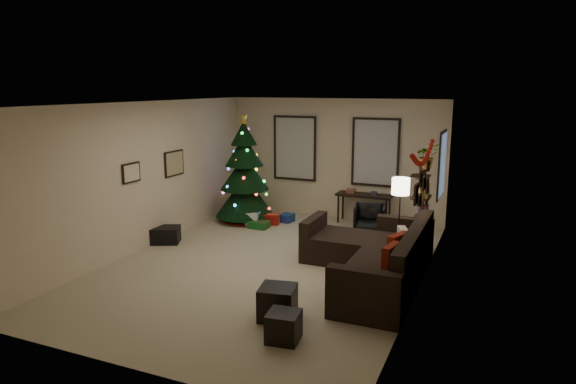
# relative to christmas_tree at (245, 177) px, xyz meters

# --- Properties ---
(floor) EXTENTS (7.00, 7.00, 0.00)m
(floor) POSITION_rel_christmas_tree_xyz_m (1.70, -2.38, -1.01)
(floor) COLOR tan
(floor) RESTS_ON ground
(ceiling) EXTENTS (7.00, 7.00, 0.00)m
(ceiling) POSITION_rel_christmas_tree_xyz_m (1.70, -2.38, 1.69)
(ceiling) COLOR white
(ceiling) RESTS_ON floor
(wall_back) EXTENTS (5.00, 0.00, 5.00)m
(wall_back) POSITION_rel_christmas_tree_xyz_m (1.70, 1.12, 0.34)
(wall_back) COLOR beige
(wall_back) RESTS_ON floor
(wall_front) EXTENTS (5.00, 0.00, 5.00)m
(wall_front) POSITION_rel_christmas_tree_xyz_m (1.70, -5.88, 0.34)
(wall_front) COLOR beige
(wall_front) RESTS_ON floor
(wall_left) EXTENTS (0.00, 7.00, 7.00)m
(wall_left) POSITION_rel_christmas_tree_xyz_m (-0.80, -2.38, 0.34)
(wall_left) COLOR beige
(wall_left) RESTS_ON floor
(wall_right) EXTENTS (0.00, 7.00, 7.00)m
(wall_right) POSITION_rel_christmas_tree_xyz_m (4.20, -2.38, 0.34)
(wall_right) COLOR beige
(wall_right) RESTS_ON floor
(window_back_left) EXTENTS (1.05, 0.06, 1.50)m
(window_back_left) POSITION_rel_christmas_tree_xyz_m (0.75, 1.09, 0.54)
(window_back_left) COLOR #728CB2
(window_back_left) RESTS_ON wall_back
(window_back_right) EXTENTS (1.05, 0.06, 1.50)m
(window_back_right) POSITION_rel_christmas_tree_xyz_m (2.65, 1.09, 0.54)
(window_back_right) COLOR #728CB2
(window_back_right) RESTS_ON wall_back
(window_right_wall) EXTENTS (0.06, 0.90, 1.30)m
(window_right_wall) POSITION_rel_christmas_tree_xyz_m (4.17, 0.17, 0.49)
(window_right_wall) COLOR #728CB2
(window_right_wall) RESTS_ON wall_right
(christmas_tree) EXTENTS (1.31, 1.31, 2.43)m
(christmas_tree) POSITION_rel_christmas_tree_xyz_m (0.00, 0.00, 0.00)
(christmas_tree) COLOR black
(christmas_tree) RESTS_ON floor
(presents) EXTENTS (1.50, 1.00, 0.30)m
(presents) POSITION_rel_christmas_tree_xyz_m (0.40, -0.09, -0.89)
(presents) COLOR silver
(presents) RESTS_ON floor
(sofa) EXTENTS (2.07, 2.99, 0.91)m
(sofa) POSITION_rel_christmas_tree_xyz_m (3.51, -2.26, -0.71)
(sofa) COLOR black
(sofa) RESTS_ON floor
(pillow_red_a) EXTENTS (0.19, 0.43, 0.42)m
(pillow_red_a) POSITION_rel_christmas_tree_xyz_m (3.91, -3.12, -0.37)
(pillow_red_a) COLOR maroon
(pillow_red_a) RESTS_ON sofa
(pillow_red_b) EXTENTS (0.27, 0.46, 0.44)m
(pillow_red_b) POSITION_rel_christmas_tree_xyz_m (3.91, -2.61, -0.37)
(pillow_red_b) COLOR maroon
(pillow_red_b) RESTS_ON sofa
(pillow_cream) EXTENTS (0.27, 0.42, 0.41)m
(pillow_cream) POSITION_rel_christmas_tree_xyz_m (3.91, -2.22, -0.38)
(pillow_cream) COLOR beige
(pillow_cream) RESTS_ON sofa
(ottoman_near) EXTENTS (0.53, 0.53, 0.43)m
(ottoman_near) POSITION_rel_christmas_tree_xyz_m (2.67, -4.16, -0.79)
(ottoman_near) COLOR black
(ottoman_near) RESTS_ON floor
(ottoman_far) EXTENTS (0.42, 0.42, 0.35)m
(ottoman_far) POSITION_rel_christmas_tree_xyz_m (2.98, -4.67, -0.83)
(ottoman_far) COLOR black
(ottoman_far) RESTS_ON floor
(desk) EXTENTS (1.21, 0.43, 0.65)m
(desk) POSITION_rel_christmas_tree_xyz_m (2.49, 0.84, -0.43)
(desk) COLOR black
(desk) RESTS_ON floor
(desk_chair) EXTENTS (0.66, 0.63, 0.58)m
(desk_chair) POSITION_rel_christmas_tree_xyz_m (2.79, 0.19, -0.71)
(desk_chair) COLOR black
(desk_chair) RESTS_ON floor
(bookshelf) EXTENTS (0.30, 0.49, 1.64)m
(bookshelf) POSITION_rel_christmas_tree_xyz_m (4.00, -0.83, -0.21)
(bookshelf) COLOR black
(bookshelf) RESTS_ON floor
(potted_plant) EXTENTS (0.67, 0.64, 0.57)m
(potted_plant) POSITION_rel_christmas_tree_xyz_m (4.00, -0.80, 0.84)
(potted_plant) COLOR #4C4C4C
(potted_plant) RESTS_ON bookshelf
(floor_lamp) EXTENTS (0.30, 0.30, 1.44)m
(floor_lamp) POSITION_rel_christmas_tree_xyz_m (3.65, -1.22, 0.19)
(floor_lamp) COLOR black
(floor_lamp) RESTS_ON floor
(art_map) EXTENTS (0.04, 0.60, 0.50)m
(art_map) POSITION_rel_christmas_tree_xyz_m (-0.78, -1.49, 0.46)
(art_map) COLOR black
(art_map) RESTS_ON wall_left
(art_abstract) EXTENTS (0.04, 0.45, 0.35)m
(art_abstract) POSITION_rel_christmas_tree_xyz_m (-0.78, -2.76, 0.47)
(art_abstract) COLOR black
(art_abstract) RESTS_ON wall_left
(gallery) EXTENTS (0.03, 1.25, 0.54)m
(gallery) POSITION_rel_christmas_tree_xyz_m (4.18, -2.45, 0.57)
(gallery) COLOR black
(gallery) RESTS_ON wall_right
(garland) EXTENTS (0.08, 1.90, 0.30)m
(garland) POSITION_rel_christmas_tree_xyz_m (4.15, -2.31, 0.99)
(garland) COLOR #A5140C
(garland) RESTS_ON wall_right
(stocking_left) EXTENTS (0.20, 0.05, 0.36)m
(stocking_left) POSITION_rel_christmas_tree_xyz_m (1.56, 1.19, 0.49)
(stocking_left) COLOR #990F0C
(stocking_left) RESTS_ON wall_back
(stocking_right) EXTENTS (0.20, 0.05, 0.36)m
(stocking_right) POSITION_rel_christmas_tree_xyz_m (1.89, 1.18, 0.49)
(stocking_right) COLOR #990F0C
(stocking_right) RESTS_ON wall_back
(storage_bin) EXTENTS (0.74, 0.64, 0.31)m
(storage_bin) POSITION_rel_christmas_tree_xyz_m (-0.69, -2.08, -0.85)
(storage_bin) COLOR black
(storage_bin) RESTS_ON floor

